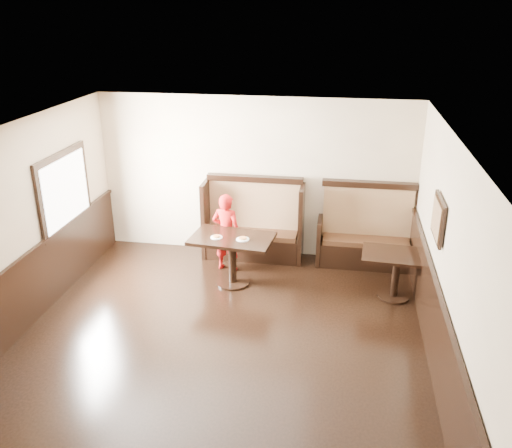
% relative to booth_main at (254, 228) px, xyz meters
% --- Properties ---
extents(ground, '(7.00, 7.00, 0.00)m').
position_rel_booth_main_xyz_m(ground, '(0.00, -3.30, -0.53)').
color(ground, black).
rests_on(ground, ground).
extents(room_shell, '(7.00, 7.00, 7.00)m').
position_rel_booth_main_xyz_m(room_shell, '(-0.30, -3.01, 0.14)').
color(room_shell, '#C3B28D').
rests_on(room_shell, ground).
extents(booth_main, '(1.75, 0.72, 1.45)m').
position_rel_booth_main_xyz_m(booth_main, '(0.00, 0.00, 0.00)').
color(booth_main, black).
rests_on(booth_main, ground).
extents(booth_neighbor, '(1.65, 0.72, 1.45)m').
position_rel_booth_main_xyz_m(booth_neighbor, '(1.95, -0.00, -0.05)').
color(booth_neighbor, black).
rests_on(booth_neighbor, ground).
extents(table_main, '(1.35, 0.93, 0.81)m').
position_rel_booth_main_xyz_m(table_main, '(-0.16, -1.08, 0.10)').
color(table_main, black).
rests_on(table_main, ground).
extents(table_neighbor, '(1.09, 0.75, 0.73)m').
position_rel_booth_main_xyz_m(table_neighbor, '(2.38, -1.11, 0.02)').
color(table_neighbor, black).
rests_on(table_neighbor, ground).
extents(child, '(0.54, 0.40, 1.35)m').
position_rel_booth_main_xyz_m(child, '(-0.36, -0.61, 0.15)').
color(child, '#AA1312').
rests_on(child, ground).
extents(pizza_plate_left, '(0.19, 0.19, 0.03)m').
position_rel_booth_main_xyz_m(pizza_plate_left, '(-0.40, -1.15, 0.30)').
color(pizza_plate_left, white).
rests_on(pizza_plate_left, table_main).
extents(pizza_plate_right, '(0.21, 0.21, 0.04)m').
position_rel_booth_main_xyz_m(pizza_plate_right, '(0.02, -1.16, 0.30)').
color(pizza_plate_right, white).
rests_on(pizza_plate_right, table_main).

